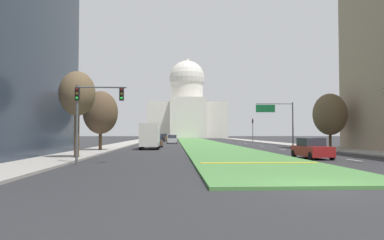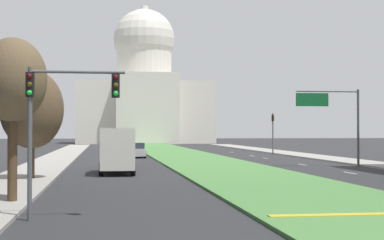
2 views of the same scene
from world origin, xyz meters
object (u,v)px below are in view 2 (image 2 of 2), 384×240
at_px(street_tree_left_near, 13,81).
at_px(box_truck_delivery, 117,150).
at_px(traffic_light_near_left, 55,109).
at_px(sedan_distant, 137,151).
at_px(sedan_midblock, 119,158).
at_px(traffic_light_far_right, 273,128).
at_px(sedan_far_horizon, 111,147).
at_px(overhead_guide_sign, 335,111).
at_px(sedan_very_far, 114,145).
at_px(street_tree_left_mid, 32,109).
at_px(capitol_building, 144,92).

relative_size(street_tree_left_near, box_truck_delivery, 1.08).
xyz_separation_m(traffic_light_near_left, sedan_distant, (5.15, 47.35, -3.01)).
distance_m(traffic_light_near_left, sedan_midblock, 29.82).
bearing_deg(street_tree_left_near, sedan_midblock, 78.74).
bearing_deg(traffic_light_far_right, sedan_midblock, -128.92).
xyz_separation_m(sedan_midblock, sedan_distant, (2.31, 17.82, 0.02)).
bearing_deg(sedan_far_horizon, traffic_light_near_left, -92.28).
height_order(traffic_light_far_right, sedan_midblock, traffic_light_far_right).
relative_size(overhead_guide_sign, sedan_very_far, 1.45).
relative_size(street_tree_left_mid, sedan_midblock, 1.51).
bearing_deg(traffic_light_near_left, sedan_distant, 83.79).
bearing_deg(street_tree_left_near, sedan_distant, 80.35).
xyz_separation_m(sedan_midblock, box_truck_delivery, (-0.36, -7.47, 0.91)).
height_order(traffic_light_far_right, sedan_very_far, traffic_light_far_right).
bearing_deg(street_tree_left_mid, overhead_guide_sign, 24.85).
bearing_deg(traffic_light_far_right, box_truck_delivery, -122.20).
xyz_separation_m(traffic_light_near_left, sedan_far_horizon, (2.45, 61.38, -3.01)).
relative_size(traffic_light_near_left, traffic_light_far_right, 1.00).
bearing_deg(overhead_guide_sign, sedan_midblock, 175.14).
height_order(capitol_building, street_tree_left_near, capitol_building).
relative_size(overhead_guide_sign, sedan_far_horizon, 1.46).
bearing_deg(traffic_light_near_left, sedan_midblock, 84.50).
bearing_deg(street_tree_left_near, sedan_very_far, 85.66).
bearing_deg(traffic_light_near_left, traffic_light_far_right, 67.29).
bearing_deg(street_tree_left_near, traffic_light_far_right, 63.38).
xyz_separation_m(capitol_building, traffic_light_near_left, (-10.87, -124.53, -8.38)).
xyz_separation_m(capitol_building, sedan_very_far, (-7.95, -53.76, -11.32)).
distance_m(capitol_building, sedan_very_far, 55.51).
distance_m(street_tree_left_mid, sedan_far_horizon, 44.69).
distance_m(traffic_light_far_right, street_tree_left_near, 55.11).
xyz_separation_m(sedan_midblock, sedan_far_horizon, (-0.40, 31.85, 0.02)).
xyz_separation_m(sedan_distant, sedan_far_horizon, (-2.71, 14.03, 0.00)).
xyz_separation_m(street_tree_left_near, sedan_far_horizon, (4.54, 56.65, -4.29)).
relative_size(traffic_light_far_right, box_truck_delivery, 0.81).
height_order(traffic_light_far_right, box_truck_delivery, traffic_light_far_right).
bearing_deg(traffic_light_far_right, overhead_guide_sign, -94.10).
bearing_deg(overhead_guide_sign, box_truck_delivery, -161.93).
height_order(capitol_building, sedan_far_horizon, capitol_building).
relative_size(capitol_building, street_tree_left_near, 4.74).
bearing_deg(sedan_very_far, sedan_far_horizon, -92.90).
bearing_deg(sedan_midblock, traffic_light_far_right, 51.08).
bearing_deg(sedan_distant, street_tree_left_near, -99.65).
bearing_deg(capitol_building, box_truck_delivery, -94.68).
relative_size(traffic_light_far_right, overhead_guide_sign, 0.80).
distance_m(capitol_building, traffic_light_far_right, 72.08).
height_order(street_tree_left_near, box_truck_delivery, street_tree_left_near).
height_order(traffic_light_far_right, street_tree_left_mid, street_tree_left_mid).
bearing_deg(sedan_midblock, sedan_distant, 82.62).
height_order(sedan_midblock, sedan_distant, sedan_distant).
bearing_deg(box_truck_delivery, traffic_light_far_right, 57.80).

